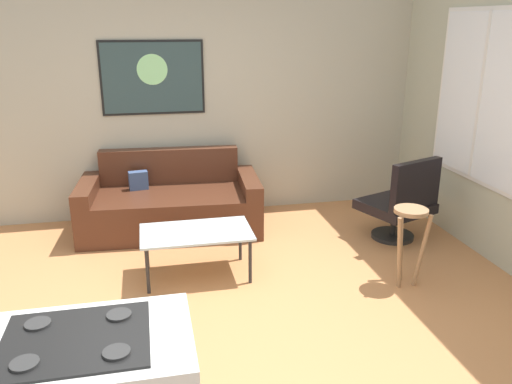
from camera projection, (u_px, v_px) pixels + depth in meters
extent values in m
cube|color=#BD7B49|center=(228.00, 320.00, 4.00)|extent=(6.40, 6.40, 0.04)
cube|color=#B1AC97|center=(191.00, 94.00, 5.81)|extent=(6.40, 0.05, 2.80)
cube|color=#4C2819|center=(171.00, 211.00, 5.61)|extent=(1.59, 1.03, 0.43)
cube|color=#4C2819|center=(170.00, 165.00, 5.84)|extent=(1.54, 0.26, 0.39)
cube|color=#4C2819|center=(89.00, 209.00, 5.47)|extent=(0.24, 0.94, 0.57)
cube|color=#4C2819|center=(249.00, 201.00, 5.71)|extent=(0.24, 0.94, 0.57)
cube|color=#3A4E77|center=(138.00, 180.00, 5.62)|extent=(0.21, 0.13, 0.20)
cube|color=silver|center=(196.00, 232.00, 4.53)|extent=(0.96, 0.56, 0.02)
cylinder|color=#232326|center=(148.00, 271.00, 4.29)|extent=(0.03, 0.03, 0.41)
cylinder|color=#232326|center=(250.00, 261.00, 4.47)|extent=(0.03, 0.03, 0.41)
cylinder|color=#232326|center=(147.00, 248.00, 4.73)|extent=(0.03, 0.03, 0.41)
cylinder|color=#232326|center=(240.00, 240.00, 4.91)|extent=(0.03, 0.03, 0.41)
cylinder|color=black|center=(392.00, 236.00, 5.47)|extent=(0.44, 0.44, 0.04)
cylinder|color=black|center=(394.00, 220.00, 5.41)|extent=(0.06, 0.06, 0.32)
cube|color=black|center=(395.00, 206.00, 5.37)|extent=(0.80, 0.79, 0.10)
cube|color=black|center=(416.00, 185.00, 5.09)|extent=(0.62, 0.30, 0.49)
cylinder|color=#A07751|center=(411.00, 211.00, 4.30)|extent=(0.28, 0.28, 0.03)
cylinder|color=#A07751|center=(401.00, 243.00, 4.52)|extent=(0.04, 0.12, 0.66)
cylinder|color=#A07751|center=(399.00, 253.00, 4.33)|extent=(0.12, 0.09, 0.66)
cylinder|color=#A07751|center=(422.00, 251.00, 4.37)|extent=(0.12, 0.09, 0.66)
cube|color=black|center=(76.00, 340.00, 2.14)|extent=(0.60, 0.49, 0.01)
cylinder|color=#2D2D2D|center=(24.00, 364.00, 1.97)|extent=(0.11, 0.11, 0.01)
cylinder|color=#2D2D2D|center=(117.00, 352.00, 2.04)|extent=(0.11, 0.11, 0.01)
cylinder|color=#2D2D2D|center=(38.00, 324.00, 2.23)|extent=(0.11, 0.11, 0.01)
cylinder|color=#2D2D2D|center=(119.00, 315.00, 2.30)|extent=(0.11, 0.11, 0.01)
cube|color=black|center=(153.00, 78.00, 5.63)|extent=(1.11, 0.01, 0.80)
cube|color=#304648|center=(153.00, 78.00, 5.63)|extent=(1.06, 0.02, 0.75)
cylinder|color=#9AE599|center=(152.00, 70.00, 5.59)|extent=(0.33, 0.01, 0.33)
cube|color=silver|center=(481.00, 97.00, 4.88)|extent=(0.02, 1.41, 1.62)
cube|color=white|center=(480.00, 97.00, 4.88)|extent=(0.01, 1.33, 1.54)
cube|color=silver|center=(480.00, 97.00, 4.88)|extent=(0.01, 0.04, 1.54)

